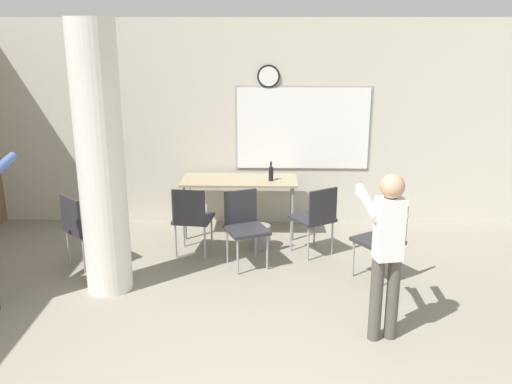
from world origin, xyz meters
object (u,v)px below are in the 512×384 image
Objects in this scene: bottle_on_table at (271,173)px; chair_table_left at (192,216)px; chair_table_front at (245,223)px; person_playing_side at (387,244)px; chair_near_pillar at (82,225)px; chair_table_right at (316,215)px; chair_mid_room at (383,238)px; folding_table at (239,184)px.

bottle_on_table is 0.29× the size of chair_table_left.
person_playing_side reaches higher than chair_table_front.
chair_table_right is at bearing 8.50° from chair_near_pillar.
chair_table_front is (-1.52, 0.42, 0.00)m from chair_mid_room.
folding_table is 1.04m from chair_table_front.
chair_table_left is at bearing 162.98° from chair_mid_room.
chair_table_front is (0.11, -1.02, -0.18)m from folding_table.
bottle_on_table reaches higher than folding_table.
person_playing_side reaches higher than bottle_on_table.
chair_table_right is (1.49, 0.06, 0.00)m from chair_table_left.
chair_table_front is at bearing -83.64° from folding_table.
chair_table_front is at bearing -160.63° from chair_table_right.
chair_table_left is (-0.95, -0.73, -0.34)m from bottle_on_table.
bottle_on_table is at bearing 37.54° from chair_table_left.
chair_table_left is (1.21, 0.35, 0.00)m from chair_near_pillar.
chair_table_front is (-0.30, -0.97, -0.34)m from bottle_on_table.
folding_table is at bearing 118.63° from person_playing_side.
chair_table_front is (1.86, 0.11, 0.00)m from chair_near_pillar.
folding_table is at bearing 138.48° from chair_mid_room.
bottle_on_table is 1.07m from chair_table_front.
chair_table_front is at bearing 3.31° from chair_near_pillar.
person_playing_side is (3.17, -1.48, 0.40)m from chair_near_pillar.
chair_mid_room is 2.26m from chair_table_left.
bottle_on_table reaches higher than chair_table_left.
chair_mid_room and chair_table_front have the same top height.
chair_mid_room is 3.39m from chair_near_pillar.
chair_table_left is at bearing 16.01° from chair_near_pillar.
folding_table is 0.99× the size of person_playing_side.
chair_table_front is 0.69m from chair_table_left.
bottle_on_table is at bearing 72.71° from chair_table_front.
chair_mid_room and chair_table_right have the same top height.
chair_near_pillar is 1.00× the size of chair_table_front.
bottle_on_table is 2.44m from chair_near_pillar.
chair_table_right is (0.84, 0.30, 0.00)m from chair_table_front.
chair_mid_room is 1.00× the size of chair_table_right.
bottle_on_table is 0.29× the size of chair_table_front.
chair_near_pillar is at bearing -176.69° from chair_table_front.
bottle_on_table reaches higher than chair_near_pillar.
person_playing_side is (-0.21, -1.16, 0.40)m from chair_mid_room.
person_playing_side is at bearing -76.12° from chair_table_right.
chair_mid_room is 1.25m from person_playing_side.
chair_table_front is at bearing 164.47° from chair_mid_room.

